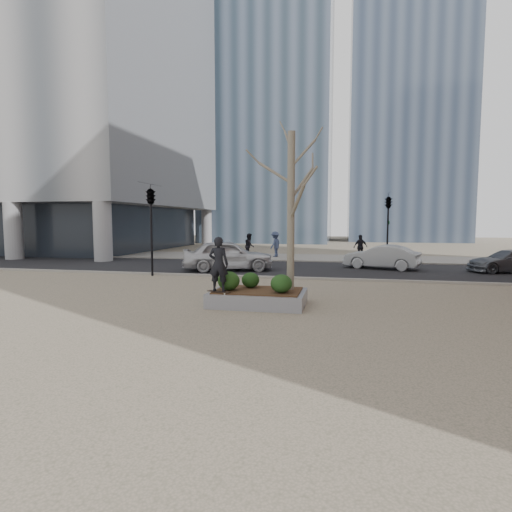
% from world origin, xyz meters
% --- Properties ---
extents(ground, '(120.00, 120.00, 0.00)m').
position_xyz_m(ground, '(0.00, 0.00, 0.00)').
color(ground, gray).
rests_on(ground, ground).
extents(street, '(60.00, 8.00, 0.02)m').
position_xyz_m(street, '(0.00, 10.00, 0.01)').
color(street, black).
rests_on(street, ground).
extents(far_sidewalk, '(60.00, 6.00, 0.02)m').
position_xyz_m(far_sidewalk, '(0.00, 17.00, 0.01)').
color(far_sidewalk, gray).
rests_on(far_sidewalk, ground).
extents(planter, '(3.00, 2.00, 0.45)m').
position_xyz_m(planter, '(1.00, 0.00, 0.23)').
color(planter, gray).
rests_on(planter, ground).
extents(planter_mulch, '(2.70, 1.70, 0.04)m').
position_xyz_m(planter_mulch, '(1.00, 0.00, 0.47)').
color(planter_mulch, '#382314').
rests_on(planter_mulch, planter).
extents(sycamore_tree, '(2.80, 2.80, 6.60)m').
position_xyz_m(sycamore_tree, '(2.00, 0.30, 3.79)').
color(sycamore_tree, gray).
rests_on(sycamore_tree, planter_mulch).
extents(shrub_left, '(0.71, 0.71, 0.60)m').
position_xyz_m(shrub_left, '(0.09, -0.25, 0.79)').
color(shrub_left, '#173912').
rests_on(shrub_left, planter_mulch).
extents(shrub_middle, '(0.59, 0.59, 0.50)m').
position_xyz_m(shrub_middle, '(0.66, 0.38, 0.74)').
color(shrub_middle, '#143310').
rests_on(shrub_middle, planter_mulch).
extents(shrub_right, '(0.67, 0.67, 0.57)m').
position_xyz_m(shrub_right, '(1.80, -0.36, 0.77)').
color(shrub_right, '#133B17').
rests_on(shrub_right, planter_mulch).
extents(skateboard, '(0.80, 0.41, 0.08)m').
position_xyz_m(skateboard, '(-0.10, -0.70, 0.49)').
color(skateboard, black).
rests_on(skateboard, planter).
extents(skateboarder, '(0.62, 0.41, 1.69)m').
position_xyz_m(skateboarder, '(-0.10, -0.70, 1.37)').
color(skateboarder, black).
rests_on(skateboarder, skateboard).
extents(police_car, '(5.22, 3.41, 1.65)m').
position_xyz_m(police_car, '(-2.41, 8.32, 0.85)').
color(police_car, silver).
rests_on(police_car, street).
extents(car_silver, '(4.32, 2.67, 1.34)m').
position_xyz_m(car_silver, '(5.81, 10.87, 0.69)').
color(car_silver, gray).
rests_on(car_silver, street).
extents(car_third, '(4.33, 2.46, 1.18)m').
position_xyz_m(car_third, '(12.15, 10.62, 0.61)').
color(car_third, slate).
rests_on(car_third, street).
extents(pedestrian_a, '(0.82, 0.97, 1.78)m').
position_xyz_m(pedestrian_a, '(-2.95, 15.83, 0.91)').
color(pedestrian_a, black).
rests_on(pedestrian_a, far_sidewalk).
extents(pedestrian_b, '(1.05, 1.38, 1.90)m').
position_xyz_m(pedestrian_b, '(-1.27, 17.13, 0.97)').
color(pedestrian_b, '#384464').
rests_on(pedestrian_b, far_sidewalk).
extents(pedestrian_c, '(1.10, 0.79, 1.73)m').
position_xyz_m(pedestrian_c, '(4.90, 16.26, 0.89)').
color(pedestrian_c, black).
rests_on(pedestrian_c, far_sidewalk).
extents(traffic_light_near, '(0.60, 2.48, 4.50)m').
position_xyz_m(traffic_light_near, '(-5.50, 5.60, 2.25)').
color(traffic_light_near, black).
rests_on(traffic_light_near, ground).
extents(traffic_light_far, '(0.60, 2.48, 4.50)m').
position_xyz_m(traffic_light_far, '(6.50, 14.60, 2.25)').
color(traffic_light_far, black).
rests_on(traffic_light_far, ground).
extents(building_glass_a, '(16.00, 16.00, 45.00)m').
position_xyz_m(building_glass_a, '(-6.00, 42.00, 22.50)').
color(building_glass_a, slate).
rests_on(building_glass_a, ground).
extents(building_glass_b, '(15.00, 15.00, 55.00)m').
position_xyz_m(building_glass_b, '(12.00, 48.00, 27.50)').
color(building_glass_b, slate).
rests_on(building_glass_b, ground).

